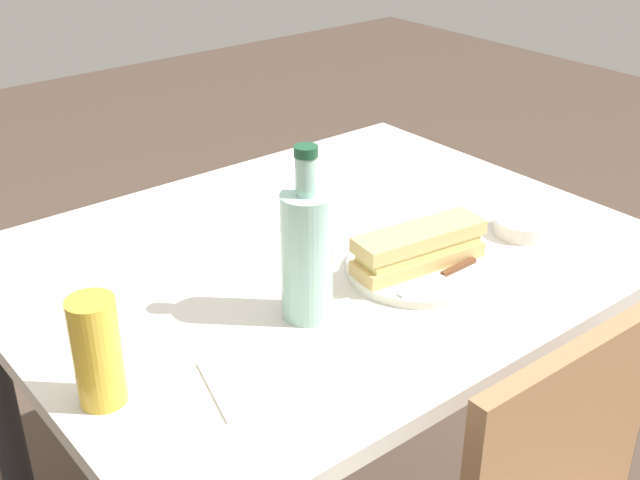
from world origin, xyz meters
name	(u,v)px	position (x,y,z in m)	size (l,w,h in m)	color
dining_table	(320,306)	(0.00, 0.00, 0.66)	(1.12, 0.88, 0.78)	beige
plate_near	(418,269)	(-0.08, 0.17, 0.78)	(0.24, 0.24, 0.01)	silver
baguette_sandwich_near	(419,247)	(-0.08, 0.17, 0.83)	(0.24, 0.10, 0.07)	tan
knife_near	(443,275)	(-0.08, 0.22, 0.79)	(0.18, 0.01, 0.01)	silver
water_bottle	(307,252)	(0.15, 0.15, 0.89)	(0.08, 0.08, 0.28)	#99C6B7
beer_glass	(97,352)	(0.49, 0.15, 0.85)	(0.06, 0.06, 0.16)	gold
olive_bowl	(523,226)	(-0.34, 0.19, 0.79)	(0.11, 0.11, 0.03)	silver
paper_napkin	(260,379)	(0.31, 0.25, 0.78)	(0.14, 0.14, 0.00)	white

